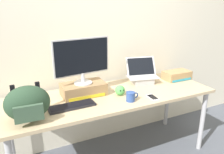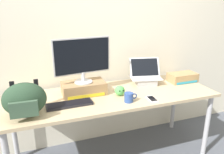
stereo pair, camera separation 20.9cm
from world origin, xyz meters
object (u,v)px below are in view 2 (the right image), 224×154
Objects in this scene: external_keyboard at (70,104)px; toner_box_cyan at (182,77)px; toner_box_yellow at (84,88)px; plush_toy at (120,91)px; desktop_monitor at (82,59)px; coffee_mug at (129,97)px; cell_phone at (152,99)px; messenger_backpack at (25,100)px; open_laptop at (145,78)px.

external_keyboard is 1.28× the size of toner_box_cyan.
plush_toy is at bearing -26.34° from toner_box_yellow.
coffee_mug is (0.35, -0.33, -0.32)m from desktop_monitor.
external_keyboard is at bearing -129.25° from toner_box_yellow.
desktop_monitor is 3.81× the size of cell_phone.
coffee_mug is 0.86m from toner_box_cyan.
external_keyboard is (-0.18, -0.22, -0.05)m from toner_box_yellow.
cell_phone is (1.11, -0.08, -0.13)m from messenger_backpack.
open_laptop reaches higher than external_keyboard.
toner_box_yellow is 0.30m from desktop_monitor.
external_keyboard is 0.51m from plush_toy.
external_keyboard is at bearing -173.05° from plush_toy.
cell_phone is 0.32m from plush_toy.
cell_phone is at bearing -96.45° from open_laptop.
desktop_monitor is at bearing 151.82° from cell_phone.
open_laptop is 1.08× the size of messenger_backpack.
coffee_mug is at bearing -120.97° from open_laptop.
toner_box_yellow is 1.12× the size of open_laptop.
messenger_backpack is 0.89m from coffee_mug.
plush_toy is at bearing 145.04° from cell_phone.
desktop_monitor is at bearing 153.81° from plush_toy.
open_laptop is 1.30m from messenger_backpack.
toner_box_cyan is at bearing 33.78° from cell_phone.
toner_box_cyan is (1.15, -0.03, -0.01)m from toner_box_yellow.
external_keyboard is at bearing -171.71° from toner_box_cyan.
coffee_mug is (0.35, -0.33, -0.02)m from toner_box_yellow.
plush_toy is at bearing 10.56° from messenger_backpack.
plush_toy is (0.32, -0.16, -0.01)m from toner_box_yellow.
messenger_backpack is 0.87m from plush_toy.
messenger_backpack is 3.51× the size of plush_toy.
toner_box_cyan is at bearing 10.98° from messenger_backpack.
toner_box_cyan is (0.58, 0.33, 0.04)m from cell_phone.
coffee_mug is 0.17m from plush_toy.
open_laptop is 3.79× the size of plush_toy.
desktop_monitor is 1.75× the size of toner_box_cyan.
toner_box_yellow is 2.87× the size of cell_phone.
plush_toy reaches higher than cell_phone.
messenger_backpack is at bearing -179.89° from cell_phone.
toner_box_yellow is at bearing 151.74° from cell_phone.
toner_box_cyan reaches higher than external_keyboard.
messenger_backpack reaches higher than toner_box_yellow.
external_keyboard is at bearing 168.46° from coffee_mug.
external_keyboard is 1.17× the size of messenger_backpack.
messenger_backpack is at bearing -171.28° from external_keyboard.
toner_box_cyan is at bearing 6.98° from external_keyboard.
toner_box_yellow is 0.61m from messenger_backpack.
toner_box_cyan is (1.69, 0.26, -0.09)m from messenger_backpack.
messenger_backpack is at bearing -159.10° from desktop_monitor.
desktop_monitor reaches higher than plush_toy.
desktop_monitor is 0.45m from external_keyboard.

